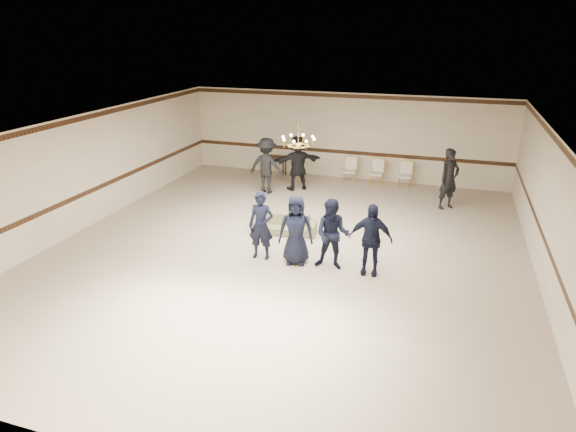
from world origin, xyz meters
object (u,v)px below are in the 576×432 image
banquet_chair_left (350,171)px  adult_mid (298,163)px  adult_right (449,179)px  boy_d (370,239)px  chandelier (299,133)px  console_table (275,165)px  banquet_chair_right (405,176)px  settee (285,224)px  adult_left (267,166)px  boy_a (261,226)px  banquet_chair_mid (377,173)px  boy_c (332,235)px  boy_b (296,230)px

banquet_chair_left → adult_mid: bearing=-146.0°
adult_right → boy_d: bearing=-149.6°
chandelier → console_table: bearing=115.6°
boy_d → banquet_chair_right: size_ratio=1.79×
banquet_chair_right → settee: bearing=-118.5°
adult_left → boy_a: bearing=112.4°
adult_left → chandelier: bearing=126.4°
boy_a → banquet_chair_left: bearing=79.3°
banquet_chair_left → banquet_chair_mid: 1.00m
chandelier → settee: size_ratio=0.53×
boy_c → adult_left: 6.05m
boy_b → settee: (-0.86, 1.72, -0.61)m
boy_a → banquet_chair_left: (0.83, 6.88, -0.38)m
boy_a → boy_d: same height
boy_d → banquet_chair_mid: boy_d is taller
boy_c → console_table: boy_c is taller
settee → banquet_chair_right: (2.79, 5.16, 0.23)m
adult_left → adult_mid: (0.90, 0.70, 0.00)m
boy_b → adult_right: (3.41, 5.24, 0.10)m
boy_b → banquet_chair_left: boy_b is taller
adult_mid → boy_d: bearing=87.0°
adult_mid → banquet_chair_left: 2.10m
boy_a → settee: size_ratio=0.98×
adult_right → banquet_chair_right: size_ratio=2.00×
boy_d → banquet_chair_right: (0.13, 6.88, -0.38)m
boy_a → banquet_chair_mid: size_ratio=1.79×
adult_left → adult_right: bearing=-173.5°
boy_b → banquet_chair_mid: bearing=70.7°
boy_c → boy_b: bearing=178.9°
boy_d → boy_a: bearing=177.2°
adult_mid → banquet_chair_mid: bearing=170.6°
chandelier → banquet_chair_left: chandelier is taller
boy_a → banquet_chair_mid: (1.83, 6.88, -0.38)m
adult_right → banquet_chair_right: adult_right is taller
adult_mid → adult_right: same height
adult_mid → adult_right: 5.12m
adult_right → banquet_chair_right: (-1.48, 1.64, -0.48)m
boy_b → adult_left: 5.58m
boy_c → adult_left: size_ratio=0.90×
chandelier → adult_right: size_ratio=0.49×
adult_mid → settee: bearing=67.3°
boy_a → chandelier: bearing=70.2°
boy_d → settee: size_ratio=0.98×
chandelier → adult_left: bearing=122.8°
boy_b → console_table: 7.73m
boy_c → banquet_chair_right: 6.97m
settee → console_table: size_ratio=1.93×
adult_left → boy_c: bearing=128.8°
boy_a → console_table: 7.42m
boy_b → boy_c: 0.90m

